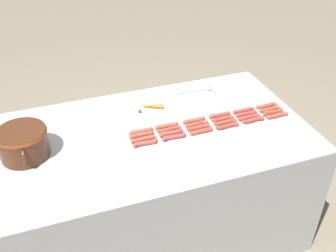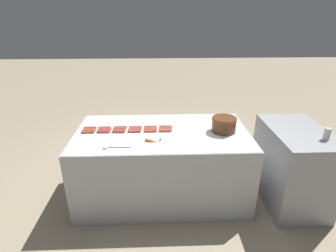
% 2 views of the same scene
% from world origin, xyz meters
% --- Properties ---
extents(ground_plane, '(20.00, 20.00, 0.00)m').
position_xyz_m(ground_plane, '(0.00, 0.00, 0.00)').
color(ground_plane, gray).
extents(griddle_counter, '(1.06, 1.95, 0.85)m').
position_xyz_m(griddle_counter, '(0.00, 0.00, 0.43)').
color(griddle_counter, '#ADAFB5').
rests_on(griddle_counter, ground_plane).
extents(hot_dog_0, '(0.03, 0.15, 0.03)m').
position_xyz_m(hot_dog_0, '(-0.11, -0.83, 0.87)').
color(hot_dog_0, '#B65141').
rests_on(hot_dog_0, griddle_counter).
extents(hot_dog_1, '(0.04, 0.15, 0.03)m').
position_xyz_m(hot_dog_1, '(-0.10, -0.66, 0.87)').
color(hot_dog_1, '#AB4738').
rests_on(hot_dog_1, griddle_counter).
extents(hot_dog_2, '(0.04, 0.15, 0.03)m').
position_xyz_m(hot_dog_2, '(-0.11, -0.48, 0.87)').
color(hot_dog_2, '#B0453A').
rests_on(hot_dog_2, griddle_counter).
extents(hot_dog_3, '(0.03, 0.15, 0.03)m').
position_xyz_m(hot_dog_3, '(-0.11, -0.31, 0.87)').
color(hot_dog_3, '#B64B3B').
rests_on(hot_dog_3, griddle_counter).
extents(hot_dog_4, '(0.04, 0.15, 0.03)m').
position_xyz_m(hot_dog_4, '(-0.10, -0.13, 0.87)').
color(hot_dog_4, '#AB4842').
rests_on(hot_dog_4, griddle_counter).
extents(hot_dog_5, '(0.04, 0.15, 0.03)m').
position_xyz_m(hot_dog_5, '(-0.11, 0.04, 0.87)').
color(hot_dog_5, '#B14A3D').
rests_on(hot_dog_5, griddle_counter).
extents(hot_dog_6, '(0.04, 0.15, 0.03)m').
position_xyz_m(hot_dog_6, '(-0.06, -0.82, 0.87)').
color(hot_dog_6, '#AD4E3A').
rests_on(hot_dog_6, griddle_counter).
extents(hot_dog_7, '(0.03, 0.15, 0.03)m').
position_xyz_m(hot_dog_7, '(-0.06, -0.65, 0.87)').
color(hot_dog_7, '#BA4B3E').
rests_on(hot_dog_7, griddle_counter).
extents(hot_dog_8, '(0.03, 0.15, 0.03)m').
position_xyz_m(hot_dog_8, '(-0.07, -0.48, 0.87)').
color(hot_dog_8, '#B44C3D').
rests_on(hot_dog_8, griddle_counter).
extents(hot_dog_9, '(0.03, 0.15, 0.03)m').
position_xyz_m(hot_dog_9, '(-0.06, -0.30, 0.87)').
color(hot_dog_9, '#B34B3B').
rests_on(hot_dog_9, griddle_counter).
extents(hot_dog_10, '(0.03, 0.15, 0.03)m').
position_xyz_m(hot_dog_10, '(-0.06, -0.13, 0.87)').
color(hot_dog_10, '#B24F3E').
rests_on(hot_dog_10, griddle_counter).
extents(hot_dog_11, '(0.03, 0.15, 0.03)m').
position_xyz_m(hot_dog_11, '(-0.07, 0.04, 0.87)').
color(hot_dog_11, '#B35042').
rests_on(hot_dog_11, griddle_counter).
extents(hot_dog_12, '(0.03, 0.15, 0.03)m').
position_xyz_m(hot_dog_12, '(-0.03, -0.82, 0.87)').
color(hot_dog_12, '#B55340').
rests_on(hot_dog_12, griddle_counter).
extents(hot_dog_13, '(0.03, 0.15, 0.03)m').
position_xyz_m(hot_dog_13, '(-0.03, -0.65, 0.87)').
color(hot_dog_13, '#B74739').
rests_on(hot_dog_13, griddle_counter).
extents(hot_dog_14, '(0.04, 0.15, 0.03)m').
position_xyz_m(hot_dog_14, '(-0.03, -0.49, 0.87)').
color(hot_dog_14, '#B64A3A').
rests_on(hot_dog_14, griddle_counter).
extents(hot_dog_15, '(0.04, 0.15, 0.03)m').
position_xyz_m(hot_dog_15, '(-0.03, -0.31, 0.87)').
color(hot_dog_15, '#B84E40').
rests_on(hot_dog_15, griddle_counter).
extents(hot_dog_16, '(0.04, 0.15, 0.03)m').
position_xyz_m(hot_dog_16, '(-0.02, -0.13, 0.87)').
color(hot_dog_16, '#B84638').
rests_on(hot_dog_16, griddle_counter).
extents(hot_dog_17, '(0.03, 0.15, 0.03)m').
position_xyz_m(hot_dog_17, '(-0.02, 0.04, 0.87)').
color(hot_dog_17, '#AB503B').
rests_on(hot_dog_17, griddle_counter).
extents(hot_dog_18, '(0.04, 0.15, 0.03)m').
position_xyz_m(hot_dog_18, '(0.02, -0.83, 0.87)').
color(hot_dog_18, '#AE5039').
rests_on(hot_dog_18, griddle_counter).
extents(hot_dog_19, '(0.03, 0.15, 0.03)m').
position_xyz_m(hot_dog_19, '(0.02, -0.65, 0.87)').
color(hot_dog_19, '#AD473D').
rests_on(hot_dog_19, griddle_counter).
extents(hot_dog_20, '(0.03, 0.15, 0.03)m').
position_xyz_m(hot_dog_20, '(0.02, -0.49, 0.87)').
color(hot_dog_20, '#AE493D').
rests_on(hot_dog_20, griddle_counter).
extents(hot_dog_21, '(0.03, 0.15, 0.03)m').
position_xyz_m(hot_dog_21, '(0.02, -0.31, 0.87)').
color(hot_dog_21, '#B5503A').
rests_on(hot_dog_21, griddle_counter).
extents(hot_dog_22, '(0.03, 0.15, 0.03)m').
position_xyz_m(hot_dog_22, '(0.02, -0.13, 0.87)').
color(hot_dog_22, '#B55238').
rests_on(hot_dog_22, griddle_counter).
extents(hot_dog_23, '(0.03, 0.15, 0.03)m').
position_xyz_m(hot_dog_23, '(0.01, 0.03, 0.87)').
color(hot_dog_23, '#B0533D').
rests_on(hot_dog_23, griddle_counter).
extents(bean_pot, '(0.34, 0.28, 0.17)m').
position_xyz_m(bean_pot, '(0.02, 0.69, 0.95)').
color(bean_pot, '#562D19').
rests_on(bean_pot, griddle_counter).
extents(serving_spoon, '(0.07, 0.27, 0.02)m').
position_xyz_m(serving_spoon, '(0.37, -0.52, 0.86)').
color(serving_spoon, '#B7B7BC').
rests_on(serving_spoon, griddle_counter).
extents(carrot, '(0.10, 0.17, 0.03)m').
position_xyz_m(carrot, '(0.27, -0.09, 0.87)').
color(carrot, orange).
rests_on(carrot, griddle_counter).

